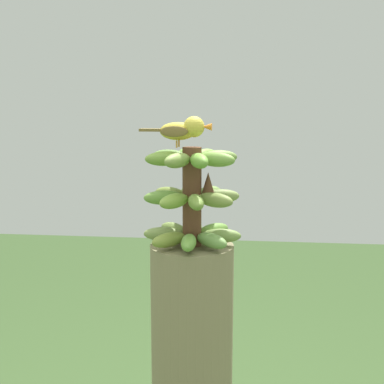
% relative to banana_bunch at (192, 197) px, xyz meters
% --- Properties ---
extents(banana_bunch, '(0.29, 0.29, 0.29)m').
position_rel_banana_bunch_xyz_m(banana_bunch, '(0.00, 0.00, 0.00)').
color(banana_bunch, brown).
rests_on(banana_bunch, banana_tree).
extents(perched_bird, '(0.21, 0.07, 0.09)m').
position_rel_banana_bunch_xyz_m(perched_bird, '(0.02, 0.01, 0.20)').
color(perched_bird, '#C68933').
rests_on(perched_bird, banana_bunch).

